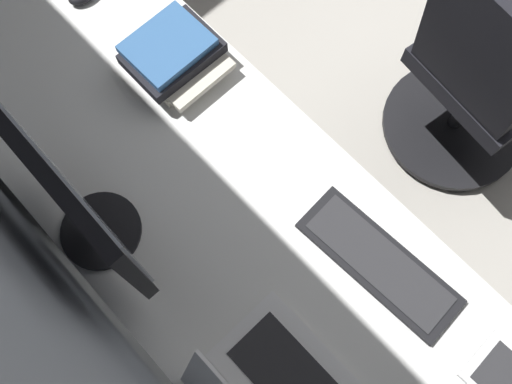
% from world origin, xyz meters
% --- Properties ---
extents(wall_back, '(5.06, 0.10, 2.60)m').
position_xyz_m(wall_back, '(0.00, 2.06, 1.30)').
color(wall_back, '#8C939E').
rests_on(wall_back, ground).
extents(desk, '(2.38, 0.70, 0.73)m').
position_xyz_m(desk, '(0.02, 1.64, 0.67)').
color(desk, white).
rests_on(desk, ground).
extents(drawer_pedestal, '(0.40, 0.51, 0.69)m').
position_xyz_m(drawer_pedestal, '(0.55, 1.67, 0.35)').
color(drawer_pedestal, white).
rests_on(drawer_pedestal, ground).
extents(monitor_primary, '(0.48, 0.20, 0.46)m').
position_xyz_m(monitor_primary, '(0.27, 1.88, 0.99)').
color(monitor_primary, black).
rests_on(monitor_primary, desk).
extents(keyboard_spare, '(0.43, 0.17, 0.02)m').
position_xyz_m(keyboard_spare, '(-0.26, 1.45, 0.74)').
color(keyboard_spare, black).
rests_on(keyboard_spare, desk).
extents(book_stack_near, '(0.24, 0.24, 0.11)m').
position_xyz_m(book_stack_near, '(0.49, 1.45, 0.79)').
color(book_stack_near, beige).
rests_on(book_stack_near, desk).
extents(office_chair, '(0.56, 0.58, 0.97)m').
position_xyz_m(office_chair, '(-0.07, 0.67, 0.46)').
color(office_chair, black).
rests_on(office_chair, ground).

